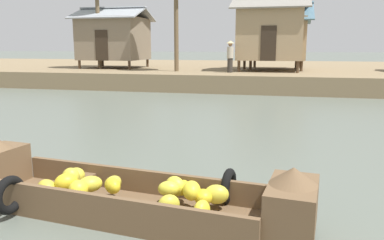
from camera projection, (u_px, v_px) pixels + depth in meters
name	position (u px, v px, depth m)	size (l,w,h in m)	color
ground_plane	(199.00, 126.00, 11.14)	(300.00, 300.00, 0.00)	#596056
riverbank_strip	(251.00, 72.00, 27.79)	(160.00, 20.00, 0.89)	#7F6B4C
banana_boat	(123.00, 192.00, 5.25)	(5.11, 1.57, 0.90)	brown
stilt_house_left	(114.00, 38.00, 24.67)	(4.40, 4.06, 3.81)	#4C3826
stilt_house_mid_left	(270.00, 33.00, 21.53)	(4.16, 3.80, 4.09)	#4C3826
stilt_house_mid_right	(277.00, 38.00, 22.90)	(3.90, 3.93, 3.90)	#4C3826
vendor_person	(230.00, 55.00, 20.33)	(0.44, 0.44, 1.66)	#332D28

